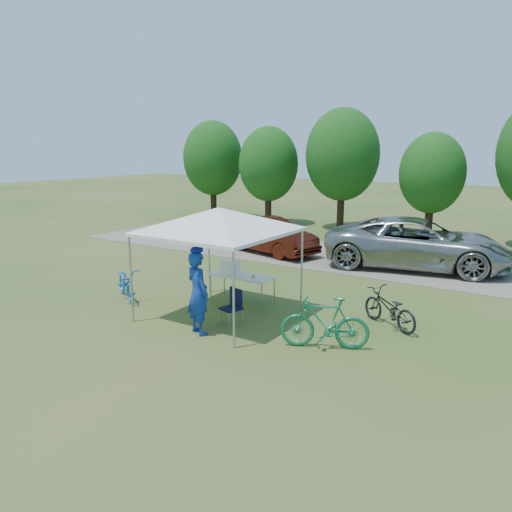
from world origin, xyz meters
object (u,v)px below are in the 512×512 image
(folding_chair, at_px, (233,304))
(cooler, at_px, (230,267))
(folding_table, at_px, (242,277))
(bike_blue, at_px, (126,283))
(bike_dark, at_px, (389,308))
(minivan, at_px, (418,243))
(sedan, at_px, (270,236))
(bike_green, at_px, (325,323))
(cyclist, at_px, (198,293))

(folding_chair, xyz_separation_m, cooler, (-1.25, 1.61, 0.41))
(folding_table, distance_m, bike_blue, 3.25)
(folding_table, xyz_separation_m, bike_dark, (4.03, 0.23, -0.24))
(folding_chair, distance_m, minivan, 8.35)
(folding_chair, bearing_deg, folding_table, 134.83)
(bike_blue, distance_m, sedan, 7.37)
(bike_dark, distance_m, minivan, 6.35)
(folding_table, distance_m, cooler, 0.46)
(folding_chair, height_order, bike_blue, bike_blue)
(cooler, distance_m, bike_green, 4.12)
(folding_table, relative_size, cooler, 3.49)
(folding_table, height_order, cyclist, cyclist)
(cooler, xyz_separation_m, sedan, (-2.27, 5.81, -0.21))
(cyclist, distance_m, bike_dark, 4.48)
(folding_table, bearing_deg, bike_dark, 3.21)
(bike_dark, bearing_deg, folding_chair, -30.51)
(cooler, relative_size, sedan, 0.12)
(folding_chair, height_order, cooler, cooler)
(cooler, xyz_separation_m, bike_green, (3.71, -1.76, -0.36))
(folding_table, height_order, bike_blue, bike_blue)
(minivan, bearing_deg, bike_blue, 133.07)
(cyclist, relative_size, sedan, 0.45)
(sedan, bearing_deg, folding_table, -141.10)
(bike_dark, bearing_deg, bike_green, 9.58)
(cooler, relative_size, minivan, 0.08)
(bike_green, distance_m, minivan, 8.25)
(minivan, distance_m, sedan, 5.65)
(minivan, bearing_deg, sedan, 85.62)
(folding_chair, distance_m, sedan, 8.21)
(folding_chair, xyz_separation_m, cyclist, (-0.31, -0.93, 0.44))
(folding_chair, height_order, sedan, sedan)
(folding_table, relative_size, minivan, 0.29)
(sedan, bearing_deg, cooler, -144.40)
(minivan, bearing_deg, cyclist, 153.99)
(cyclist, distance_m, sedan, 8.94)
(folding_table, relative_size, folding_chair, 2.07)
(folding_chair, relative_size, minivan, 0.14)
(bike_green, bearing_deg, bike_dark, 135.97)
(bike_green, bearing_deg, cooler, -139.59)
(bike_blue, bearing_deg, bike_green, -60.98)
(cooler, height_order, minivan, minivan)
(folding_table, height_order, minivan, minivan)
(cooler, distance_m, cyclist, 2.70)
(bike_green, height_order, minivan, minivan)
(folding_table, xyz_separation_m, minivan, (2.95, 6.47, 0.20))
(bike_green, bearing_deg, bike_blue, -116.12)
(folding_chair, distance_m, bike_green, 2.46)
(cooler, bearing_deg, minivan, 62.66)
(bike_blue, bearing_deg, cyclist, -75.17)
(bike_blue, distance_m, bike_dark, 7.11)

